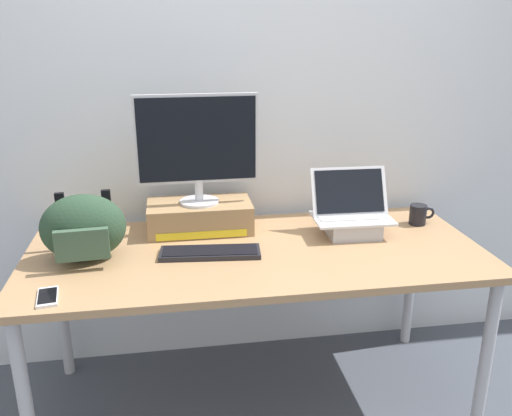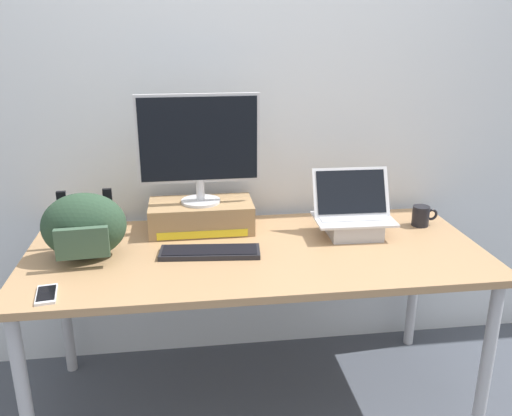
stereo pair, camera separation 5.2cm
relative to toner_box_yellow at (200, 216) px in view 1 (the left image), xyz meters
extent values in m
plane|color=#474C56|center=(0.21, -0.26, -0.81)|extent=(20.00, 20.00, 0.00)
cube|color=silver|center=(0.21, 0.25, 0.49)|extent=(7.00, 0.10, 2.60)
cube|color=#A87F56|center=(0.21, -0.26, -0.08)|extent=(1.87, 0.82, 0.03)
cylinder|color=#B2B2B7|center=(-0.66, -0.61, -0.45)|extent=(0.05, 0.05, 0.71)
cylinder|color=#B2B2B7|center=(1.09, -0.61, -0.45)|extent=(0.05, 0.05, 0.71)
cylinder|color=#B2B2B7|center=(-0.66, 0.09, -0.45)|extent=(0.05, 0.05, 0.71)
cylinder|color=#B2B2B7|center=(1.09, 0.09, -0.45)|extent=(0.05, 0.05, 0.71)
cube|color=#9E7A51|center=(0.00, 0.00, 0.00)|extent=(0.46, 0.24, 0.13)
cube|color=yellow|center=(0.00, -0.12, -0.04)|extent=(0.39, 0.00, 0.03)
cylinder|color=silver|center=(0.00, 0.00, 0.07)|extent=(0.17, 0.17, 0.01)
cylinder|color=silver|center=(0.00, 0.00, 0.12)|extent=(0.04, 0.04, 0.10)
cube|color=silver|center=(0.00, 0.00, 0.35)|extent=(0.53, 0.03, 0.38)
cube|color=black|center=(0.00, -0.01, 0.35)|extent=(0.50, 0.01, 0.36)
cube|color=#ADADB2|center=(0.66, -0.16, -0.03)|extent=(0.23, 0.21, 0.07)
cube|color=silver|center=(0.66, -0.16, 0.01)|extent=(0.35, 0.23, 0.01)
cube|color=#B7B7BC|center=(0.66, -0.14, 0.02)|extent=(0.30, 0.13, 0.00)
cube|color=silver|center=(0.66, -0.09, 0.11)|extent=(0.34, 0.11, 0.20)
cube|color=black|center=(0.66, -0.10, 0.12)|extent=(0.31, 0.09, 0.18)
cube|color=black|center=(0.02, -0.29, -0.05)|extent=(0.41, 0.16, 0.02)
cube|color=black|center=(0.02, -0.29, -0.04)|extent=(0.39, 0.14, 0.00)
ellipsoid|color=#28422D|center=(-0.46, -0.24, 0.07)|extent=(0.34, 0.22, 0.26)
cube|color=#38513D|center=(-0.46, -0.36, 0.04)|extent=(0.20, 0.04, 0.12)
cube|color=black|center=(-0.56, -0.14, 0.08)|extent=(0.04, 0.02, 0.20)
cube|color=black|center=(-0.38, -0.13, 0.08)|extent=(0.04, 0.02, 0.20)
cylinder|color=black|center=(1.00, -0.08, -0.02)|extent=(0.08, 0.08, 0.09)
torus|color=black|center=(1.05, -0.08, -0.01)|extent=(0.06, 0.01, 0.06)
cube|color=silver|center=(-0.55, -0.56, -0.06)|extent=(0.09, 0.15, 0.01)
cube|color=black|center=(-0.55, -0.56, -0.05)|extent=(0.07, 0.12, 0.00)
sphere|color=gold|center=(-0.42, 0.07, -0.02)|extent=(0.08, 0.08, 0.08)
sphere|color=black|center=(-0.43, 0.04, -0.01)|extent=(0.01, 0.01, 0.01)
sphere|color=black|center=(-0.40, 0.04, -0.01)|extent=(0.01, 0.01, 0.01)
camera|label=1|loc=(-0.11, -2.28, 0.81)|focal=37.78mm
camera|label=2|loc=(-0.06, -2.28, 0.81)|focal=37.78mm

